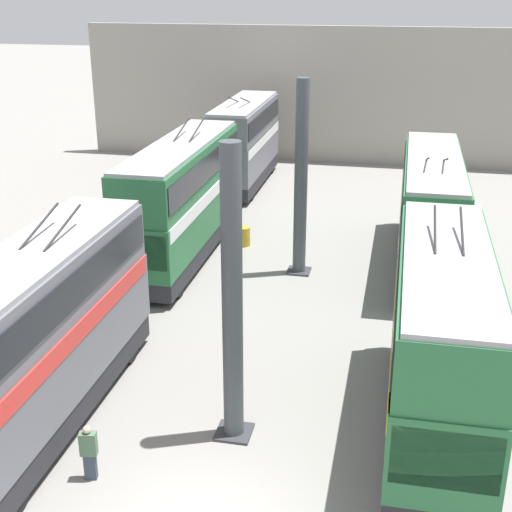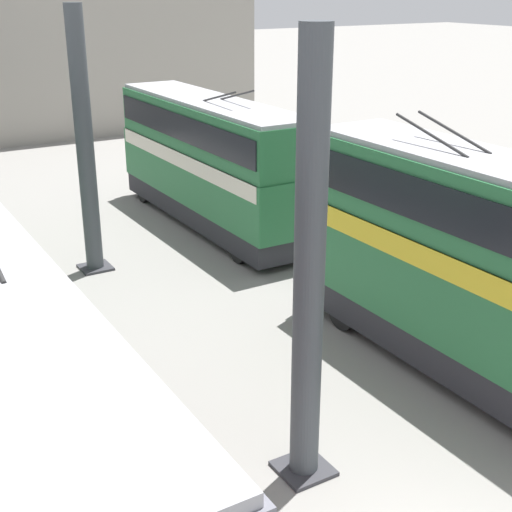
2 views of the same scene
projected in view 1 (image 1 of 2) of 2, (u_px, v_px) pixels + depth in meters
depot_back_wall at (346, 96)px, 47.65m from camera, size 0.50×36.00×8.99m
support_column_near at (232, 303)px, 18.35m from camera, size 0.98×0.98×8.21m
support_column_far at (301, 183)px, 29.29m from camera, size 0.98×0.98×8.21m
bus_left_near at (441, 335)px, 18.86m from camera, size 9.41×2.54×5.85m
bus_left_far at (431, 205)px, 30.60m from camera, size 11.17×2.54×5.40m
bus_right_near at (38, 328)px, 19.42m from camera, size 10.32×2.54×5.72m
bus_right_mid at (181, 194)px, 31.26m from camera, size 11.18×2.54×5.86m
bus_right_far at (244, 139)px, 42.73m from camera, size 9.30×2.54×5.68m
person_by_right_row at (89, 451)px, 17.73m from camera, size 0.32×0.46×1.55m
oil_drum at (244, 236)px, 33.65m from camera, size 0.66×0.66×0.90m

